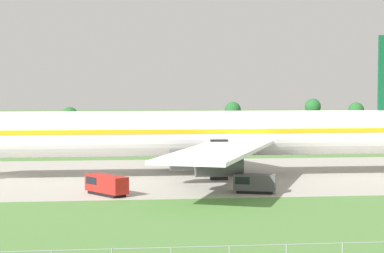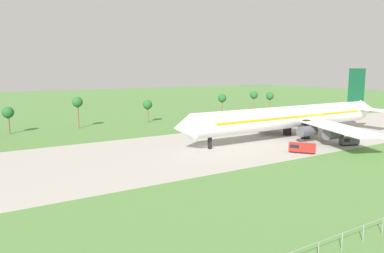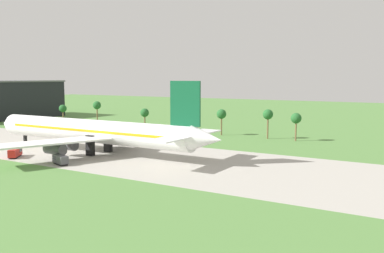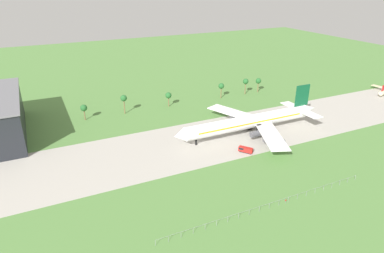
% 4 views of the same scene
% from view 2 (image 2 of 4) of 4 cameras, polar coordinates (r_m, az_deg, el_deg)
% --- Properties ---
extents(ground_plane, '(600.00, 600.00, 0.00)m').
position_cam_2_polar(ground_plane, '(99.00, 2.48, -3.12)').
color(ground_plane, '#517F3D').
extents(taxiway_strip, '(320.00, 44.00, 0.02)m').
position_cam_2_polar(taxiway_strip, '(99.00, 2.48, -3.12)').
color(taxiway_strip, '#A8A399').
rests_on(taxiway_strip, ground_plane).
extents(jet_airliner, '(81.18, 62.17, 20.61)m').
position_cam_2_polar(jet_airliner, '(115.38, 15.14, 1.41)').
color(jet_airliner, white).
rests_on(jet_airliner, ground_plane).
extents(baggage_tug, '(5.32, 6.23, 2.39)m').
position_cam_2_polar(baggage_tug, '(95.47, 16.30, -3.12)').
color(baggage_tug, black).
rests_on(baggage_tug, ground_plane).
extents(catering_van, '(5.46, 3.45, 2.32)m').
position_cam_2_polar(catering_van, '(109.12, 22.76, -2.02)').
color(catering_van, black).
rests_on(catering_van, ground_plane).
extents(palm_tree_row, '(116.00, 3.60, 10.93)m').
position_cam_2_polar(palm_tree_row, '(150.52, -2.28, 3.89)').
color(palm_tree_row, brown).
rests_on(palm_tree_row, ground_plane).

